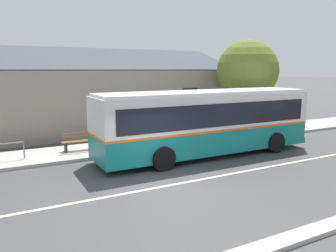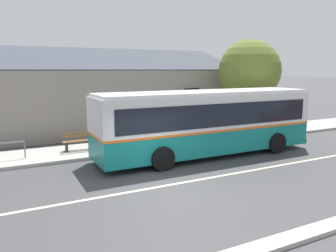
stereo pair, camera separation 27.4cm
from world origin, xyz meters
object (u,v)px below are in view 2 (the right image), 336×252
(street_tree_primary, at_px, (250,71))
(bus_stop_sign, at_px, (278,109))
(bench_by_building, at_px, (81,141))
(bike_rack, at_px, (11,147))
(transit_bus, at_px, (207,121))

(street_tree_primary, xyz_separation_m, bus_stop_sign, (0.91, -1.69, -2.32))
(bench_by_building, distance_m, bike_rack, 3.14)
(transit_bus, relative_size, bus_stop_sign, 4.49)
(transit_bus, distance_m, bus_stop_sign, 6.96)
(street_tree_primary, height_order, bus_stop_sign, street_tree_primary)
(transit_bus, distance_m, street_tree_primary, 7.25)
(street_tree_primary, xyz_separation_m, bike_rack, (-14.10, -0.98, -3.28))
(transit_bus, distance_m, bike_rack, 8.88)
(bench_by_building, xyz_separation_m, bike_rack, (-3.12, -0.31, 0.11))
(bench_by_building, bearing_deg, bike_rack, -174.30)
(transit_bus, height_order, street_tree_primary, street_tree_primary)
(bus_stop_sign, relative_size, bike_rack, 2.07)
(street_tree_primary, height_order, bike_rack, street_tree_primary)
(transit_bus, xyz_separation_m, bus_stop_sign, (6.64, 2.09, -0.01))
(street_tree_primary, bearing_deg, bench_by_building, -176.54)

